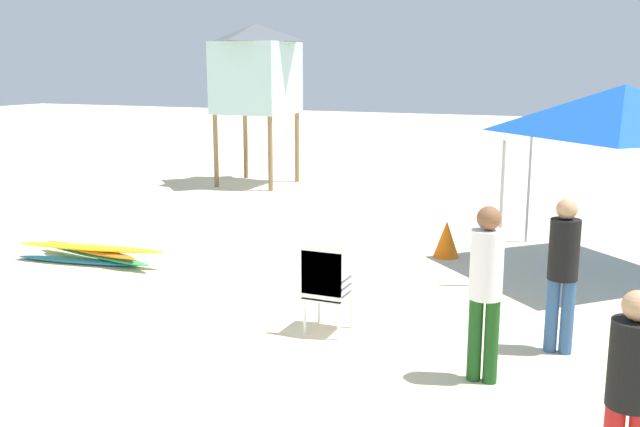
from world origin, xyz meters
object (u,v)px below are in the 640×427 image
surfboard_pile (88,253)px  lifeguard_near_right (563,265)px  popup_canopy (624,110)px  traffic_cone_far (446,239)px  lifeguard_tower (256,69)px  lifeguard_near_center (630,387)px  stacked_plastic_chairs (325,280)px  lifeguard_near_left (486,282)px

surfboard_pile → lifeguard_near_right: 7.30m
popup_canopy → traffic_cone_far: 3.30m
lifeguard_tower → traffic_cone_far: 8.67m
traffic_cone_far → lifeguard_near_right: bearing=-59.2°
popup_canopy → traffic_cone_far: (-2.51, -0.11, -2.14)m
lifeguard_near_right → lifeguard_tower: 12.32m
traffic_cone_far → surfboard_pile: bearing=-153.1°
lifeguard_near_right → traffic_cone_far: (-2.08, 3.48, -0.69)m
lifeguard_near_right → popup_canopy: popup_canopy is taller
lifeguard_near_center → stacked_plastic_chairs: bearing=144.5°
stacked_plastic_chairs → surfboard_pile: 4.88m
stacked_plastic_chairs → surfboard_pile: stacked_plastic_chairs is taller
lifeguard_near_right → traffic_cone_far: lifeguard_near_right is taller
stacked_plastic_chairs → lifeguard_near_left: size_ratio=0.63×
stacked_plastic_chairs → lifeguard_near_center: lifeguard_near_center is taller
lifeguard_near_right → popup_canopy: 3.90m
popup_canopy → lifeguard_tower: lifeguard_tower is taller
stacked_plastic_chairs → popup_canopy: (2.97, 4.08, 1.79)m
lifeguard_near_center → lifeguard_near_right: (-0.69, 2.80, 0.07)m
lifeguard_near_right → lifeguard_tower: size_ratio=0.42×
lifeguard_tower → stacked_plastic_chairs: bearing=-57.9°
popup_canopy → traffic_cone_far: size_ratio=4.90×
popup_canopy → lifeguard_near_center: bearing=-87.6°
surfboard_pile → traffic_cone_far: 5.75m
lifeguard_near_right → traffic_cone_far: size_ratio=2.86×
popup_canopy → surfboard_pile: bearing=-160.4°
surfboard_pile → lifeguard_near_left: 6.92m
lifeguard_near_left → lifeguard_near_center: lifeguard_near_left is taller
lifeguard_near_left → lifeguard_tower: bearing=128.2°
lifeguard_near_center → surfboard_pile: bearing=155.0°
lifeguard_near_center → lifeguard_near_right: 2.89m
lifeguard_near_left → traffic_cone_far: lifeguard_near_left is taller
stacked_plastic_chairs → lifeguard_near_center: size_ratio=0.69×
surfboard_pile → lifeguard_tower: bearing=98.5°
stacked_plastic_chairs → lifeguard_near_left: bearing=-16.7°
stacked_plastic_chairs → lifeguard_near_right: (2.55, 0.49, 0.33)m
lifeguard_tower → surfboard_pile: bearing=-81.5°
lifeguard_near_center → traffic_cone_far: (-2.77, 6.29, -0.62)m
popup_canopy → lifeguard_tower: bearing=149.4°
lifeguard_near_center → popup_canopy: popup_canopy is taller
lifeguard_near_center → lifeguard_near_right: size_ratio=0.94×
lifeguard_near_right → popup_canopy: bearing=83.2°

